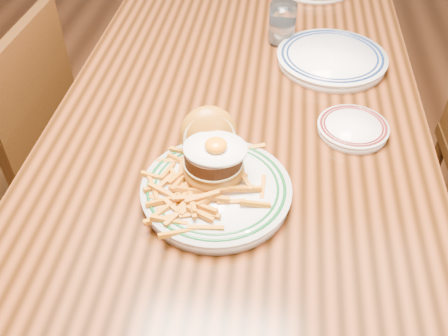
# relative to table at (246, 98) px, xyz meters

# --- Properties ---
(floor) EXTENTS (6.00, 6.00, 0.00)m
(floor) POSITION_rel_table_xyz_m (0.00, 0.00, -0.66)
(floor) COLOR black
(floor) RESTS_ON ground
(table) EXTENTS (0.85, 1.60, 0.75)m
(table) POSITION_rel_table_xyz_m (0.00, 0.00, 0.00)
(table) COLOR black
(table) RESTS_ON floor
(chair_left) EXTENTS (0.42, 0.42, 0.87)m
(chair_left) POSITION_rel_table_xyz_m (-0.67, -0.09, -0.20)
(chair_left) COLOR #38200B
(chair_left) RESTS_ON floor
(main_plate) EXTENTS (0.29, 0.30, 0.14)m
(main_plate) POSITION_rel_table_xyz_m (-0.02, -0.44, 0.13)
(main_plate) COLOR silver
(main_plate) RESTS_ON table
(side_plate) EXTENTS (0.15, 0.15, 0.02)m
(side_plate) POSITION_rel_table_xyz_m (0.25, -0.23, 0.10)
(side_plate) COLOR silver
(side_plate) RESTS_ON table
(rear_plate) EXTENTS (0.28, 0.28, 0.03)m
(rear_plate) POSITION_rel_table_xyz_m (0.22, 0.05, 0.11)
(rear_plate) COLOR silver
(rear_plate) RESTS_ON table
(water_glass) EXTENTS (0.07, 0.07, 0.11)m
(water_glass) POSITION_rel_table_xyz_m (0.08, 0.15, 0.14)
(water_glass) COLOR white
(water_glass) RESTS_ON table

